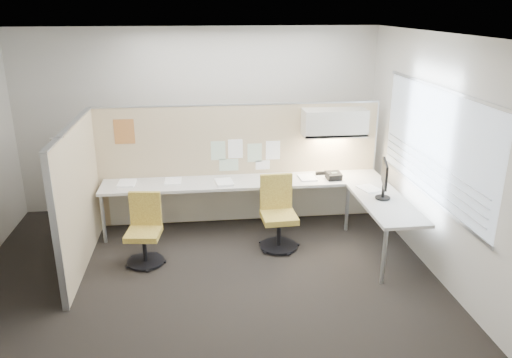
{
  "coord_description": "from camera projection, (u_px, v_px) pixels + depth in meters",
  "views": [
    {
      "loc": [
        -0.02,
        -5.37,
        3.09
      ],
      "look_at": [
        0.71,
        0.8,
        0.91
      ],
      "focal_mm": 35.0,
      "sensor_mm": 36.0,
      "label": 1
    }
  ],
  "objects": [
    {
      "name": "paper_stack_1",
      "position": [
        173.0,
        181.0,
        7.04
      ],
      "size": [
        0.23,
        0.3,
        0.02
      ],
      "primitive_type": "cube",
      "rotation": [
        0.0,
        0.0,
        -0.01
      ],
      "color": "white",
      "rests_on": "desk"
    },
    {
      "name": "partition_back",
      "position": [
        239.0,
        164.0,
        7.33
      ],
      "size": [
        4.1,
        0.06,
        1.75
      ],
      "primitive_type": "cube",
      "color": "tan",
      "rests_on": "floor"
    },
    {
      "name": "paper_stack_4",
      "position": [
        307.0,
        178.0,
        7.16
      ],
      "size": [
        0.24,
        0.31,
        0.02
      ],
      "primitive_type": "cube",
      "rotation": [
        0.0,
        0.0,
        0.04
      ],
      "color": "white",
      "rests_on": "desk"
    },
    {
      "name": "paper_stack_0",
      "position": [
        127.0,
        183.0,
        6.92
      ],
      "size": [
        0.24,
        0.31,
        0.03
      ],
      "primitive_type": "cube",
      "rotation": [
        0.0,
        0.0,
        -0.05
      ],
      "color": "white",
      "rests_on": "desk"
    },
    {
      "name": "paper_stack_3",
      "position": [
        269.0,
        178.0,
        7.16
      ],
      "size": [
        0.27,
        0.33,
        0.01
      ],
      "primitive_type": "cube",
      "rotation": [
        0.0,
        0.0,
        -0.14
      ],
      "color": "white",
      "rests_on": "desk"
    },
    {
      "name": "window_pane",
      "position": [
        434.0,
        144.0,
        5.85
      ],
      "size": [
        0.01,
        2.8,
        1.3
      ],
      "primitive_type": "cube",
      "color": "#A8B4C3",
      "rests_on": "wall_right"
    },
    {
      "name": "coat_hook",
      "position": [
        53.0,
        171.0,
        5.33
      ],
      "size": [
        0.18,
        0.49,
        1.46
      ],
      "color": "silver",
      "rests_on": "partition_left"
    },
    {
      "name": "tape_dispenser",
      "position": [
        331.0,
        175.0,
        7.22
      ],
      "size": [
        0.11,
        0.07,
        0.06
      ],
      "primitive_type": "cube",
      "rotation": [
        0.0,
        0.0,
        -0.1
      ],
      "color": "black",
      "rests_on": "desk"
    },
    {
      "name": "partition_left",
      "position": [
        79.0,
        197.0,
        6.07
      ],
      "size": [
        0.06,
        2.2,
        1.75
      ],
      "primitive_type": "cube",
      "color": "tan",
      "rests_on": "floor"
    },
    {
      "name": "poster",
      "position": [
        124.0,
        132.0,
        6.94
      ],
      "size": [
        0.28,
        0.0,
        0.35
      ],
      "primitive_type": "cube",
      "color": "orange",
      "rests_on": "partition_back"
    },
    {
      "name": "phone",
      "position": [
        333.0,
        176.0,
        7.11
      ],
      "size": [
        0.23,
        0.21,
        0.12
      ],
      "rotation": [
        0.0,
        0.0,
        0.1
      ],
      "color": "black",
      "rests_on": "desk"
    },
    {
      "name": "overhead_bin",
      "position": [
        334.0,
        123.0,
        7.07
      ],
      "size": [
        0.9,
        0.36,
        0.38
      ],
      "primitive_type": "cube",
      "color": "beige",
      "rests_on": "partition_back"
    },
    {
      "name": "wall_right",
      "position": [
        435.0,
        156.0,
        5.9
      ],
      "size": [
        0.02,
        4.5,
        2.8
      ],
      "primitive_type": "cube",
      "color": "beige",
      "rests_on": "ground"
    },
    {
      "name": "floor",
      "position": [
        206.0,
        274.0,
        6.06
      ],
      "size": [
        5.5,
        4.5,
        0.01
      ],
      "primitive_type": "cube",
      "color": "black",
      "rests_on": "ground"
    },
    {
      "name": "paper_stack_5",
      "position": [
        369.0,
        189.0,
        6.75
      ],
      "size": [
        0.31,
        0.35,
        0.02
      ],
      "primitive_type": "cube",
      "rotation": [
        0.0,
        0.0,
        0.3
      ],
      "color": "white",
      "rests_on": "desk"
    },
    {
      "name": "wall_front",
      "position": [
        207.0,
        260.0,
        3.49
      ],
      "size": [
        5.5,
        0.02,
        2.8
      ],
      "primitive_type": "cube",
      "color": "beige",
      "rests_on": "ground"
    },
    {
      "name": "stapler",
      "position": [
        320.0,
        173.0,
        7.31
      ],
      "size": [
        0.14,
        0.04,
        0.05
      ],
      "primitive_type": "cube",
      "rotation": [
        0.0,
        0.0,
        0.02
      ],
      "color": "black",
      "rests_on": "desk"
    },
    {
      "name": "chair_left",
      "position": [
        145.0,
        232.0,
        6.23
      ],
      "size": [
        0.46,
        0.48,
        0.88
      ],
      "rotation": [
        0.0,
        0.0,
        -0.13
      ],
      "color": "black",
      "rests_on": "floor"
    },
    {
      "name": "paper_stack_2",
      "position": [
        224.0,
        182.0,
        6.96
      ],
      "size": [
        0.26,
        0.33,
        0.03
      ],
      "primitive_type": "cube",
      "rotation": [
        0.0,
        0.0,
        0.12
      ],
      "color": "white",
      "rests_on": "desk"
    },
    {
      "name": "monitor",
      "position": [
        384.0,
        178.0,
        6.32
      ],
      "size": [
        0.2,
        0.46,
        0.49
      ],
      "rotation": [
        0.0,
        0.0,
        1.3
      ],
      "color": "black",
      "rests_on": "desk"
    },
    {
      "name": "ceiling",
      "position": [
        197.0,
        34.0,
        5.13
      ],
      "size": [
        5.5,
        4.5,
        0.01
      ],
      "primitive_type": "cube",
      "color": "white",
      "rests_on": "wall_back"
    },
    {
      "name": "desk",
      "position": [
        269.0,
        192.0,
        7.02
      ],
      "size": [
        4.0,
        2.07,
        0.73
      ],
      "color": "beige",
      "rests_on": "floor"
    },
    {
      "name": "chair_right",
      "position": [
        278.0,
        215.0,
        6.62
      ],
      "size": [
        0.51,
        0.51,
        0.96
      ],
      "rotation": [
        0.0,
        0.0,
        0.05
      ],
      "color": "black",
      "rests_on": "floor"
    },
    {
      "name": "wall_back",
      "position": [
        199.0,
        120.0,
        7.71
      ],
      "size": [
        5.5,
        0.02,
        2.8
      ],
      "primitive_type": "cube",
      "color": "beige",
      "rests_on": "ground"
    },
    {
      "name": "pinned_papers",
      "position": [
        244.0,
        154.0,
        7.26
      ],
      "size": [
        1.01,
        0.0,
        0.47
      ],
      "color": "#8CBF8C",
      "rests_on": "partition_back"
    },
    {
      "name": "task_light_strip",
      "position": [
        334.0,
        137.0,
        7.14
      ],
      "size": [
        0.6,
        0.06,
        0.02
      ],
      "primitive_type": "cube",
      "color": "#FFEABF",
      "rests_on": "overhead_bin"
    }
  ]
}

